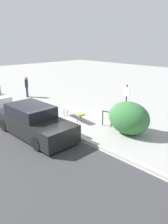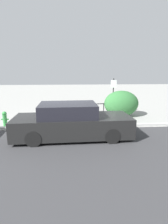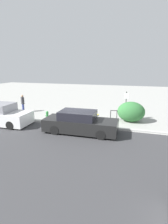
{
  "view_description": "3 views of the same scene",
  "coord_description": "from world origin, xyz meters",
  "px_view_note": "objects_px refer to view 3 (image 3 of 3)",
  "views": [
    {
      "loc": [
        9.35,
        -6.2,
        4.33
      ],
      "look_at": [
        1.16,
        1.56,
        0.64
      ],
      "focal_mm": 35.0,
      "sensor_mm": 36.0,
      "label": 1
    },
    {
      "loc": [
        0.56,
        -8.22,
        2.69
      ],
      "look_at": [
        1.26,
        0.84,
        0.6
      ],
      "focal_mm": 28.0,
      "sensor_mm": 36.0,
      "label": 2
    },
    {
      "loc": [
        3.97,
        -11.5,
        4.17
      ],
      "look_at": [
        0.43,
        0.15,
        1.03
      ],
      "focal_mm": 28.0,
      "sensor_mm": 36.0,
      "label": 3
    }
  ],
  "objects_px": {
    "fire_hydrant": "(47,115)",
    "parked_car_near": "(80,123)",
    "sign_post": "(126,103)",
    "parked_car_far": "(1,115)",
    "bench": "(86,114)",
    "bike_rack": "(114,114)",
    "pedestrian": "(23,103)"
  },
  "relations": [
    {
      "from": "bench",
      "to": "parked_car_near",
      "type": "relative_size",
      "value": 0.44
    },
    {
      "from": "bike_rack",
      "to": "parked_car_far",
      "type": "xyz_separation_m",
      "value": [
        -7.93,
        -3.43,
        0.2
      ]
    },
    {
      "from": "fire_hydrant",
      "to": "parked_car_near",
      "type": "xyz_separation_m",
      "value": [
        3.35,
        -1.8,
        0.25
      ]
    },
    {
      "from": "fire_hydrant",
      "to": "pedestrian",
      "type": "distance_m",
      "value": 3.95
    },
    {
      "from": "bike_rack",
      "to": "parked_car_far",
      "type": "height_order",
      "value": "parked_car_far"
    },
    {
      "from": "bike_rack",
      "to": "parked_car_far",
      "type": "distance_m",
      "value": 8.64
    },
    {
      "from": "sign_post",
      "to": "parked_car_far",
      "type": "relative_size",
      "value": 0.52
    },
    {
      "from": "sign_post",
      "to": "fire_hydrant",
      "type": "height_order",
      "value": "sign_post"
    },
    {
      "from": "fire_hydrant",
      "to": "parked_car_near",
      "type": "relative_size",
      "value": 0.16
    },
    {
      "from": "bench",
      "to": "sign_post",
      "type": "distance_m",
      "value": 3.29
    },
    {
      "from": "fire_hydrant",
      "to": "pedestrian",
      "type": "xyz_separation_m",
      "value": [
        -3.51,
        1.76,
        0.48
      ]
    },
    {
      "from": "bike_rack",
      "to": "bench",
      "type": "bearing_deg",
      "value": -164.38
    },
    {
      "from": "bike_rack",
      "to": "sign_post",
      "type": "bearing_deg",
      "value": 22.7
    },
    {
      "from": "bench",
      "to": "pedestrian",
      "type": "relative_size",
      "value": 1.28
    },
    {
      "from": "fire_hydrant",
      "to": "parked_car_near",
      "type": "height_order",
      "value": "parked_car_near"
    },
    {
      "from": "pedestrian",
      "to": "parked_car_near",
      "type": "xyz_separation_m",
      "value": [
        6.86,
        -3.56,
        -0.23
      ]
    },
    {
      "from": "bike_rack",
      "to": "parked_car_near",
      "type": "xyz_separation_m",
      "value": [
        -1.75,
        -3.38,
        0.16
      ]
    },
    {
      "from": "bench",
      "to": "bike_rack",
      "type": "bearing_deg",
      "value": 23.56
    },
    {
      "from": "pedestrian",
      "to": "parked_car_far",
      "type": "xyz_separation_m",
      "value": [
        0.68,
        -3.61,
        -0.19
      ]
    },
    {
      "from": "bench",
      "to": "fire_hydrant",
      "type": "bearing_deg",
      "value": -153.72
    },
    {
      "from": "sign_post",
      "to": "fire_hydrant",
      "type": "xyz_separation_m",
      "value": [
        -5.98,
        -1.95,
        -0.98
      ]
    },
    {
      "from": "parked_car_near",
      "to": "parked_car_far",
      "type": "relative_size",
      "value": 1.08
    },
    {
      "from": "parked_car_near",
      "to": "parked_car_far",
      "type": "height_order",
      "value": "parked_car_far"
    },
    {
      "from": "sign_post",
      "to": "fire_hydrant",
      "type": "relative_size",
      "value": 3.01
    },
    {
      "from": "fire_hydrant",
      "to": "pedestrian",
      "type": "relative_size",
      "value": 0.46
    },
    {
      "from": "bike_rack",
      "to": "parked_car_far",
      "type": "bearing_deg",
      "value": -156.58
    },
    {
      "from": "bike_rack",
      "to": "parked_car_near",
      "type": "height_order",
      "value": "parked_car_near"
    },
    {
      "from": "sign_post",
      "to": "bike_rack",
      "type": "bearing_deg",
      "value": -157.3
    },
    {
      "from": "bench",
      "to": "fire_hydrant",
      "type": "xyz_separation_m",
      "value": [
        -2.96,
        -0.98,
        -0.08
      ]
    },
    {
      "from": "bench",
      "to": "sign_post",
      "type": "relative_size",
      "value": 0.92
    },
    {
      "from": "sign_post",
      "to": "pedestrian",
      "type": "height_order",
      "value": "sign_post"
    },
    {
      "from": "bike_rack",
      "to": "fire_hydrant",
      "type": "relative_size",
      "value": 1.08
    }
  ]
}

